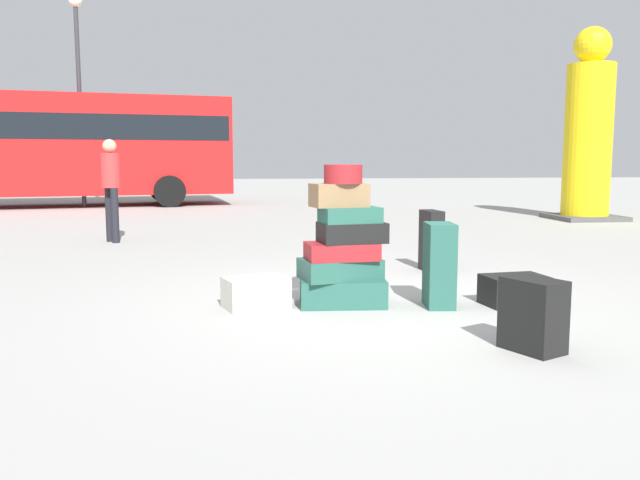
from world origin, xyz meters
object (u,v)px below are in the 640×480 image
object	(u,v)px
parked_bus	(42,142)
suitcase_cream_left_side	(256,292)
suitcase_black_behind_tower	(431,241)
suitcase_teal_foreground_far	(439,265)
lamp_post	(78,69)
person_bearded_onlooker	(111,181)
suitcase_tower	(343,251)
suitcase_black_white_trunk	(533,315)
suitcase_black_foreground_near	(514,290)
yellow_dummy_statue	(588,135)

from	to	relation	value
parked_bus	suitcase_cream_left_side	bearing A→B (deg)	-78.03
suitcase_black_behind_tower	suitcase_cream_left_side	bearing A→B (deg)	-146.74
suitcase_teal_foreground_far	lamp_post	bearing A→B (deg)	121.00
person_bearded_onlooker	lamp_post	world-z (taller)	lamp_post
suitcase_tower	parked_bus	distance (m)	15.09
suitcase_cream_left_side	lamp_post	bearing A→B (deg)	90.31
suitcase_black_behind_tower	person_bearded_onlooker	distance (m)	5.52
suitcase_tower	lamp_post	xyz separation A→B (m)	(-5.10, 13.24, 3.32)
suitcase_teal_foreground_far	person_bearded_onlooker	distance (m)	6.51
suitcase_black_white_trunk	suitcase_teal_foreground_far	xyz separation A→B (m)	(-0.21, 1.43, 0.13)
suitcase_cream_left_side	suitcase_black_foreground_near	size ratio (longest dim) A/B	0.99
suitcase_black_white_trunk	suitcase_tower	bearing A→B (deg)	98.87
suitcase_teal_foreground_far	suitcase_black_behind_tower	xyz separation A→B (m)	(0.52, 1.87, -0.02)
suitcase_teal_foreground_far	person_bearded_onlooker	bearing A→B (deg)	132.87
suitcase_tower	person_bearded_onlooker	xyz separation A→B (m)	(-2.93, 5.08, 0.49)
person_bearded_onlooker	suitcase_teal_foreground_far	bearing A→B (deg)	2.42
suitcase_black_foreground_near	person_bearded_onlooker	distance (m)	7.00
suitcase_black_behind_tower	person_bearded_onlooker	world-z (taller)	person_bearded_onlooker
suitcase_black_white_trunk	lamp_post	world-z (taller)	lamp_post
suitcase_tower	suitcase_cream_left_side	distance (m)	0.89
suitcase_teal_foreground_far	suitcase_cream_left_side	bearing A→B (deg)	-179.49
suitcase_tower	yellow_dummy_statue	world-z (taller)	yellow_dummy_statue
suitcase_tower	suitcase_black_white_trunk	world-z (taller)	suitcase_tower
suitcase_teal_foreground_far	suitcase_black_foreground_near	distance (m)	0.76
suitcase_cream_left_side	lamp_post	xyz separation A→B (m)	(-4.30, 13.22, 3.69)
suitcase_teal_foreground_far	suitcase_black_white_trunk	bearing A→B (deg)	-74.71
yellow_dummy_statue	parked_bus	bearing A→B (deg)	156.00
suitcase_black_foreground_near	parked_bus	distance (m)	16.03
suitcase_black_behind_tower	suitcase_tower	bearing A→B (deg)	-133.43
person_bearded_onlooker	suitcase_black_foreground_near	bearing A→B (deg)	7.12
person_bearded_onlooker	yellow_dummy_statue	size ratio (longest dim) A/B	0.39
suitcase_teal_foreground_far	person_bearded_onlooker	size ratio (longest dim) A/B	0.46
suitcase_teal_foreground_far	lamp_post	world-z (taller)	lamp_post
suitcase_tower	suitcase_teal_foreground_far	bearing A→B (deg)	-11.47
suitcase_tower	parked_bus	size ratio (longest dim) A/B	0.12
suitcase_black_white_trunk	suitcase_black_foreground_near	distance (m)	1.50
suitcase_black_white_trunk	yellow_dummy_statue	distance (m)	11.18
suitcase_black_white_trunk	yellow_dummy_statue	xyz separation A→B (m)	(5.85, 9.39, 1.63)
suitcase_black_behind_tower	parked_bus	xyz separation A→B (m)	(-7.66, 11.96, 1.47)
suitcase_teal_foreground_far	yellow_dummy_statue	world-z (taller)	yellow_dummy_statue
suitcase_cream_left_side	suitcase_black_behind_tower	bearing A→B (deg)	19.81
parked_bus	lamp_post	xyz separation A→B (m)	(1.18, -0.42, 2.00)
suitcase_cream_left_side	parked_bus	size ratio (longest dim) A/B	0.05
suitcase_black_foreground_near	suitcase_black_behind_tower	xyz separation A→B (m)	(-0.20, 1.90, 0.23)
parked_bus	lamp_post	world-z (taller)	lamp_post
suitcase_black_white_trunk	person_bearded_onlooker	bearing A→B (deg)	96.16
suitcase_teal_foreground_far	yellow_dummy_statue	size ratio (longest dim) A/B	0.18
suitcase_tower	suitcase_teal_foreground_far	size ratio (longest dim) A/B	1.69
yellow_dummy_statue	suitcase_tower	bearing A→B (deg)	-131.64
lamp_post	suitcase_tower	bearing A→B (deg)	-68.91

